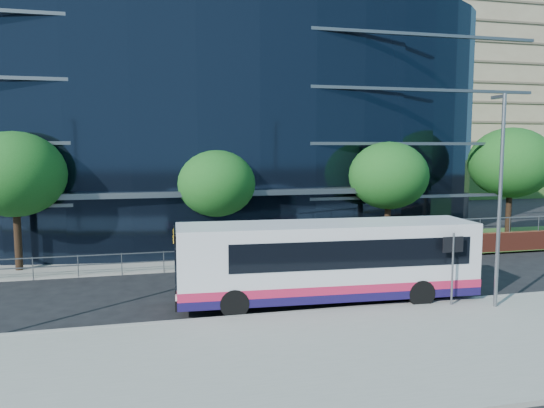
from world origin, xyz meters
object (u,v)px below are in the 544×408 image
object	(u,v)px
street_sign	(453,254)
tree_dist_e	(401,161)
tree_far_b	(216,184)
tree_dist_f	(503,162)
tree_far_a	(15,174)
tree_far_c	(389,176)
streetlight_east	(500,194)
tree_far_d	(511,163)
city_bus	(330,261)

from	to	relation	value
street_sign	tree_dist_e	bearing A→B (deg)	64.88
street_sign	tree_far_b	bearing A→B (deg)	124.08
tree_dist_f	tree_far_b	bearing A→B (deg)	-142.92
street_sign	tree_far_b	size ratio (longest dim) A/B	0.46
street_sign	tree_far_a	distance (m)	20.63
tree_far_c	streetlight_east	world-z (taller)	streetlight_east
street_sign	tree_far_a	bearing A→B (deg)	148.83
street_sign	tree_far_d	bearing A→B (deg)	45.22
tree_far_c	city_bus	xyz separation A→B (m)	(-6.79, -8.71, -2.83)
tree_dist_f	streetlight_east	distance (m)	55.74
tree_far_a	streetlight_east	size ratio (longest dim) A/B	0.87
tree_dist_e	streetlight_east	bearing A→B (deg)	-113.11
tree_far_d	street_sign	bearing A→B (deg)	-134.78
tree_far_a	tree_dist_e	size ratio (longest dim) A/B	1.07
streetlight_east	street_sign	bearing A→B (deg)	158.64
tree_far_b	tree_dist_e	bearing A→B (deg)	48.48
tree_far_b	tree_far_d	xyz separation A→B (m)	(19.00, 0.50, 0.98)
tree_far_c	tree_dist_f	world-z (taller)	tree_far_c
tree_far_c	tree_far_d	distance (m)	9.08
streetlight_east	tree_far_c	bearing A→B (deg)	84.89
streetlight_east	city_bus	size ratio (longest dim) A/B	0.67
tree_far_d	tree_dist_e	bearing A→B (deg)	75.07
street_sign	tree_dist_f	xyz separation A→B (m)	(35.50, 43.59, 2.06)
tree_dist_e	tree_dist_f	xyz separation A→B (m)	(16.00, 2.00, -0.33)
city_bus	tree_dist_e	bearing A→B (deg)	62.41
tree_dist_e	tree_dist_f	world-z (taller)	tree_dist_e
tree_dist_e	tree_far_c	bearing A→B (deg)	-118.74
tree_far_d	tree_far_b	bearing A→B (deg)	-178.49
city_bus	tree_far_b	bearing A→B (deg)	112.56
tree_far_a	tree_far_b	xyz separation A→B (m)	(10.00, 0.50, -0.65)
tree_far_a	tree_far_d	world-z (taller)	tree_far_d
tree_far_a	tree_dist_f	size ratio (longest dim) A/B	1.15
tree_far_c	tree_far_d	bearing A→B (deg)	6.34
tree_dist_f	tree_far_a	bearing A→B (deg)	-148.09
tree_far_a	tree_dist_e	xyz separation A→B (m)	(37.00, 31.00, -0.33)
tree_far_a	tree_far_d	distance (m)	29.02
tree_far_b	city_bus	xyz separation A→B (m)	(3.21, -9.21, -2.50)
streetlight_east	city_bus	world-z (taller)	streetlight_east
tree_far_b	tree_far_c	distance (m)	10.02
tree_far_c	tree_far_b	bearing A→B (deg)	177.14
street_sign	tree_far_b	world-z (taller)	tree_far_b
streetlight_east	tree_dist_e	bearing A→B (deg)	66.89
tree_far_c	tree_dist_f	size ratio (longest dim) A/B	1.08
tree_far_c	city_bus	distance (m)	11.40
tree_far_a	tree_far_b	bearing A→B (deg)	2.86
tree_dist_f	tree_far_d	bearing A→B (deg)	-126.87
tree_far_a	tree_far_b	world-z (taller)	tree_far_a
tree_far_b	tree_dist_e	xyz separation A→B (m)	(27.00, 30.50, 0.33)
tree_far_d	streetlight_east	size ratio (longest dim) A/B	0.93
tree_dist_e	streetlight_east	size ratio (longest dim) A/B	0.81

